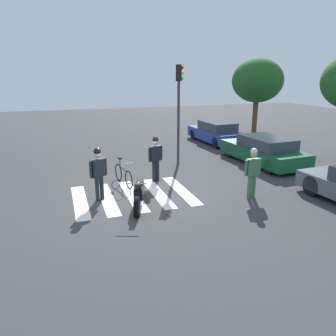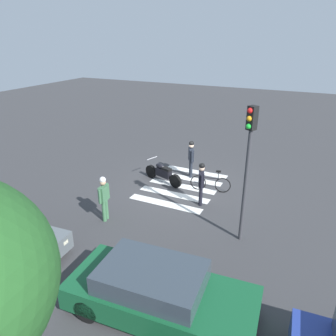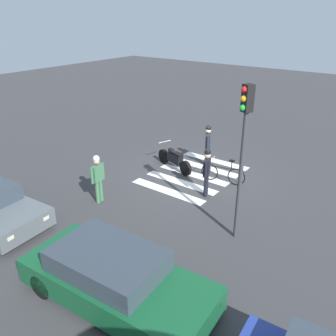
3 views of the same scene
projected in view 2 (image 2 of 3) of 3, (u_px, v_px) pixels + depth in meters
ground_plane at (182, 186)px, 14.52m from camera, size 60.00×60.00×0.00m
police_motorcycle at (163, 173)px, 14.73m from camera, size 2.13×0.95×1.03m
leaning_bicycle at (211, 183)px, 13.92m from camera, size 1.74×0.49×1.00m
officer_on_foot at (191, 156)px, 15.08m from camera, size 0.42×0.60×1.81m
officer_by_motorcycle at (201, 181)px, 12.58m from camera, size 0.37×0.63×1.80m
pedestrian_bystander at (104, 196)px, 11.51m from camera, size 0.25×0.66×1.75m
crosswalk_stripes at (182, 186)px, 14.52m from camera, size 3.15×4.05×0.01m
car_green_compact at (158, 292)px, 7.69m from camera, size 4.68×2.18×1.30m
traffic_light_pole at (248, 155)px, 9.61m from camera, size 0.32×0.36×4.50m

